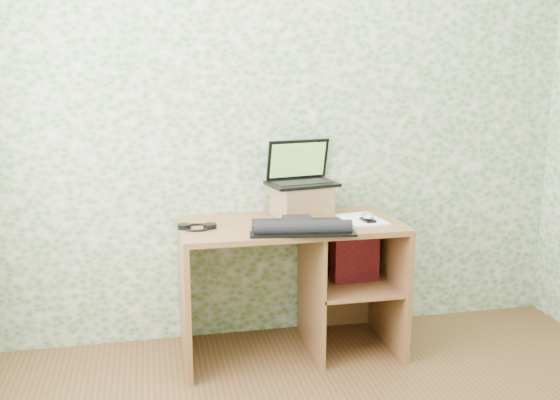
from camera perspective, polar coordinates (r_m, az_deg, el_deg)
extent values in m
plane|color=silver|center=(3.61, -0.11, 7.61)|extent=(3.50, 0.00, 3.50)
cube|color=brown|center=(3.40, 0.97, -2.34)|extent=(1.20, 0.60, 0.03)
cube|color=brown|center=(3.44, -8.71, -8.88)|extent=(0.03, 0.60, 0.72)
cube|color=brown|center=(3.68, 9.93, -7.48)|extent=(0.03, 0.60, 0.72)
cube|color=brown|center=(3.54, 2.86, -8.11)|extent=(0.02, 0.56, 0.72)
cube|color=brown|center=(3.60, 6.48, -7.50)|extent=(0.46, 0.56, 0.02)
cube|color=brown|center=(3.87, 5.23, -6.38)|extent=(0.48, 0.02, 0.72)
cube|color=#976A43|center=(3.54, 2.01, -0.06)|extent=(0.33, 0.30, 0.18)
cube|color=black|center=(3.52, 2.02, 1.49)|extent=(0.41, 0.32, 0.02)
cube|color=black|center=(3.51, 2.06, 1.63)|extent=(0.34, 0.20, 0.00)
cube|color=black|center=(3.60, 1.64, 3.73)|extent=(0.38, 0.13, 0.23)
cube|color=#315418|center=(3.59, 1.67, 3.68)|extent=(0.34, 0.11, 0.20)
cube|color=black|center=(3.27, 1.57, -2.32)|extent=(0.49, 0.24, 0.04)
cube|color=black|center=(3.27, 1.57, -2.14)|extent=(0.17, 0.17, 0.06)
cylinder|color=black|center=(3.15, 2.10, -2.54)|extent=(0.50, 0.15, 0.08)
cube|color=black|center=(3.15, 2.12, -3.12)|extent=(0.55, 0.18, 0.01)
torus|color=black|center=(3.31, -7.58, -2.50)|extent=(0.17, 0.17, 0.01)
cylinder|color=black|center=(3.31, -8.75, -2.41)|extent=(0.07, 0.07, 0.03)
cylinder|color=black|center=(3.30, -6.42, -2.39)|extent=(0.07, 0.07, 0.03)
cube|color=white|center=(3.46, 7.47, -1.81)|extent=(0.24, 0.32, 0.01)
ellipsoid|color=silver|center=(3.41, 8.04, -1.62)|extent=(0.08, 0.11, 0.04)
cylinder|color=black|center=(3.53, 7.94, -1.39)|extent=(0.05, 0.12, 0.01)
cube|color=maroon|center=(3.55, 6.89, -4.92)|extent=(0.27, 0.10, 0.32)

